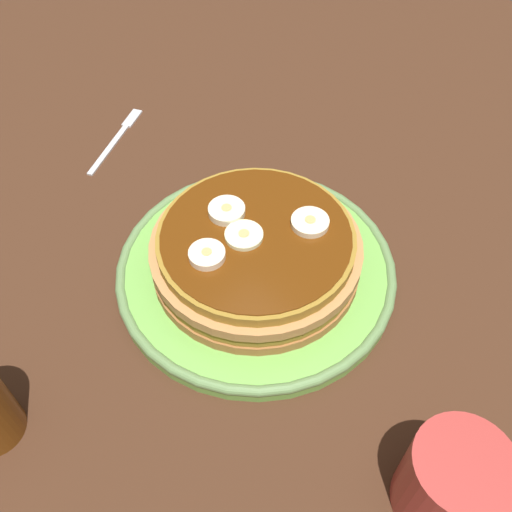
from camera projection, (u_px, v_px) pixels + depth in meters
ground_plane at (256, 284)px, 57.72cm from camera, size 140.00×140.00×3.00cm
plate at (256, 269)px, 55.85cm from camera, size 27.51×27.51×1.73cm
pancake_stack at (255, 249)px, 53.86cm from camera, size 20.33×20.25×4.67cm
banana_slice_0 at (244, 236)px, 51.55cm from camera, size 3.56×3.56×0.69cm
banana_slice_1 at (225, 212)px, 53.23cm from camera, size 3.51×3.51×0.99cm
banana_slice_2 at (310, 223)px, 52.45cm from camera, size 3.58×3.58×0.88cm
banana_slice_3 at (207, 255)px, 49.92cm from camera, size 3.30×3.30×0.95cm
coffee_mug at (456, 486)px, 39.53cm from camera, size 10.20×7.14×8.00cm
fork at (118, 136)px, 70.08cm from camera, size 6.58×12.11×0.50cm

